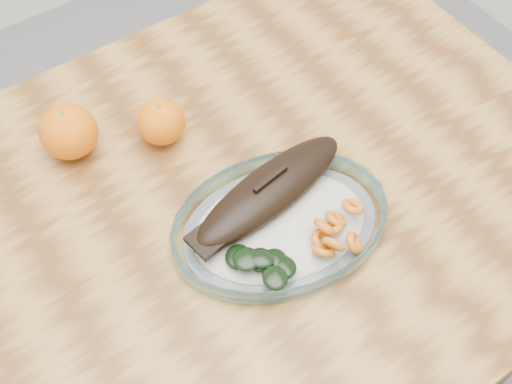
% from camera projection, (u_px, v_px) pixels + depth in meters
% --- Properties ---
extents(dining_table, '(1.20, 0.80, 0.75)m').
position_uv_depth(dining_table, '(207.00, 253.00, 0.99)').
color(dining_table, brown).
rests_on(dining_table, ground).
extents(plated_meal, '(0.66, 0.66, 0.08)m').
position_uv_depth(plated_meal, '(280.00, 220.00, 0.89)').
color(plated_meal, white).
rests_on(plated_meal, dining_table).
extents(orange_left, '(0.09, 0.09, 0.09)m').
position_uv_depth(orange_left, '(69.00, 132.00, 0.95)').
color(orange_left, '#F54905').
rests_on(orange_left, dining_table).
extents(orange_right, '(0.07, 0.07, 0.07)m').
position_uv_depth(orange_right, '(161.00, 122.00, 0.97)').
color(orange_right, '#F54905').
rests_on(orange_right, dining_table).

